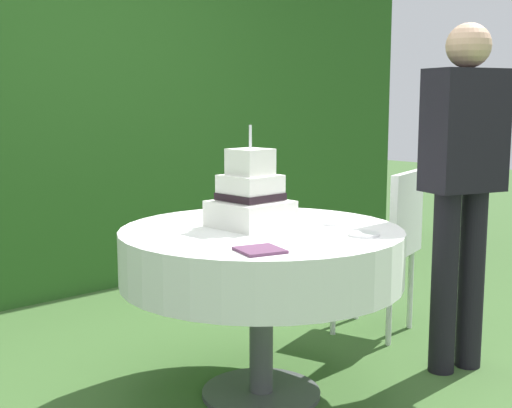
% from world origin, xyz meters
% --- Properties ---
extents(ground_plane, '(20.00, 20.00, 0.00)m').
position_xyz_m(ground_plane, '(0.00, 0.00, 0.00)').
color(ground_plane, '#3D602D').
extents(foliage_hedge, '(6.92, 0.45, 2.97)m').
position_xyz_m(foliage_hedge, '(0.00, 2.15, 1.49)').
color(foliage_hedge, '#28561E').
rests_on(foliage_hedge, ground_plane).
extents(cake_table, '(1.18, 1.18, 0.73)m').
position_xyz_m(cake_table, '(0.00, 0.00, 0.62)').
color(cake_table, '#4C4C51').
rests_on(cake_table, ground_plane).
extents(wedding_cake, '(0.30, 0.30, 0.43)m').
position_xyz_m(wedding_cake, '(0.01, 0.07, 0.85)').
color(wedding_cake, white).
rests_on(wedding_cake, cake_table).
extents(serving_plate_near, '(0.13, 0.13, 0.01)m').
position_xyz_m(serving_plate_near, '(0.24, 0.37, 0.74)').
color(serving_plate_near, white).
rests_on(serving_plate_near, cake_table).
extents(serving_plate_far, '(0.12, 0.12, 0.01)m').
position_xyz_m(serving_plate_far, '(0.20, -0.38, 0.74)').
color(serving_plate_far, white).
rests_on(serving_plate_far, cake_table).
extents(serving_plate_left, '(0.12, 0.12, 0.01)m').
position_xyz_m(serving_plate_left, '(0.30, -0.11, 0.74)').
color(serving_plate_left, white).
rests_on(serving_plate_left, cake_table).
extents(napkin_stack, '(0.19, 0.19, 0.01)m').
position_xyz_m(napkin_stack, '(-0.30, -0.32, 0.74)').
color(napkin_stack, '#603856').
rests_on(napkin_stack, cake_table).
extents(garden_chair, '(0.49, 0.49, 0.89)m').
position_xyz_m(garden_chair, '(1.04, 0.12, 0.54)').
color(garden_chair, white).
rests_on(garden_chair, ground_plane).
extents(standing_person, '(0.40, 0.30, 1.60)m').
position_xyz_m(standing_person, '(0.88, -0.41, 0.93)').
color(standing_person, black).
rests_on(standing_person, ground_plane).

